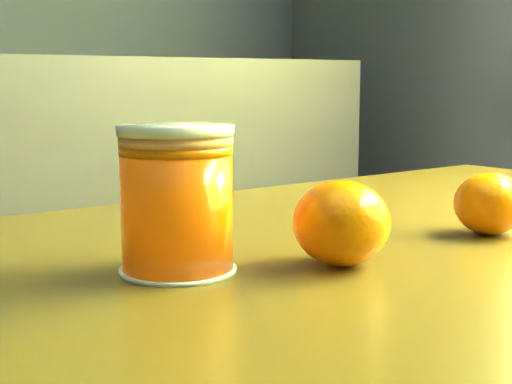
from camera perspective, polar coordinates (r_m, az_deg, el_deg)
name	(u,v)px	position (r m, az deg, el deg)	size (l,w,h in m)	color
table	(447,380)	(0.55, 15.04, -14.34)	(1.08, 0.85, 0.73)	brown
juice_glass	(177,200)	(0.45, -6.35, -0.67)	(0.07, 0.07, 0.09)	#DF5204
orange_front	(341,223)	(0.47, 6.85, -2.47)	(0.06, 0.06, 0.06)	orange
orange_back	(490,204)	(0.60, 18.19, -0.90)	(0.06, 0.06, 0.05)	orange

